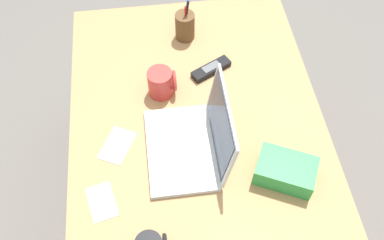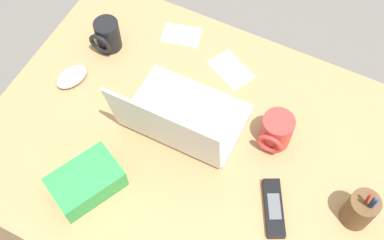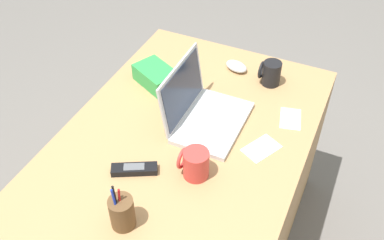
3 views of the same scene
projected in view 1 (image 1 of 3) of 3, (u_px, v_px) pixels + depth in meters
The scene contains 9 objects.
ground_plane at pixel (196, 208), 2.06m from camera, with size 6.00×6.00×0.00m, color slate.
desk at pixel (197, 173), 1.77m from camera, with size 1.23×0.86×0.71m, color tan.
laptop at pixel (193, 142), 1.38m from camera, with size 0.32×0.25×0.23m.
coffee_mug_white at pixel (161, 83), 1.51m from camera, with size 0.09×0.10×0.10m.
cordless_phone at pixel (211, 69), 1.60m from camera, with size 0.11×0.16×0.03m.
pen_holder at pixel (185, 26), 1.67m from camera, with size 0.07×0.07×0.17m.
snack_bag at pixel (286, 171), 1.34m from camera, with size 0.12×0.18×0.07m, color green.
paper_note_near_laptop at pixel (102, 202), 1.31m from camera, with size 0.12×0.08×0.00m, color white.
paper_note_left at pixel (117, 145), 1.43m from camera, with size 0.13×0.08×0.00m, color white.
Camera 1 is at (0.82, -0.13, 1.93)m, focal length 40.96 mm.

